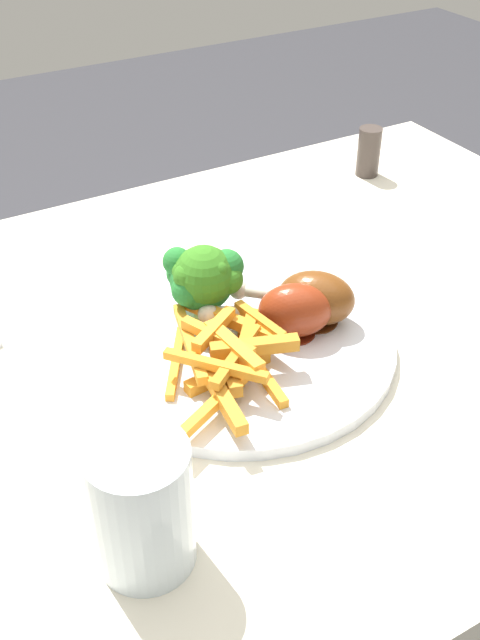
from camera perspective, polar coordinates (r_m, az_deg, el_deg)
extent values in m
cube|color=silver|center=(0.74, 2.47, -1.16)|extent=(0.91, 0.67, 0.03)
cylinder|color=#ACA695|center=(1.33, 10.35, -2.00)|extent=(0.06, 0.06, 0.69)
cylinder|color=silver|center=(0.70, 0.00, -1.72)|extent=(0.29, 0.29, 0.01)
cylinder|color=#7EB649|center=(0.72, -2.82, 0.88)|extent=(0.02, 0.02, 0.02)
sphere|color=#24742D|center=(0.70, -2.90, 3.06)|extent=(0.06, 0.06, 0.06)
sphere|color=#24742D|center=(0.71, -4.36, 3.53)|extent=(0.03, 0.03, 0.03)
sphere|color=#24742D|center=(0.69, -1.02, 4.08)|extent=(0.03, 0.03, 0.03)
sphere|color=#24742D|center=(0.70, -1.72, 3.49)|extent=(0.02, 0.02, 0.02)
sphere|color=#24742D|center=(0.68, -3.91, 2.29)|extent=(0.03, 0.03, 0.03)
sphere|color=#24742D|center=(0.70, -4.77, 4.42)|extent=(0.03, 0.03, 0.03)
cylinder|color=#88B053|center=(0.71, -2.66, 0.95)|extent=(0.02, 0.02, 0.03)
sphere|color=#34761D|center=(0.69, -2.74, 3.35)|extent=(0.06, 0.06, 0.06)
sphere|color=#34761D|center=(0.67, -1.63, 3.79)|extent=(0.02, 0.02, 0.02)
sphere|color=#34761D|center=(0.69, -0.89, 3.10)|extent=(0.03, 0.03, 0.03)
sphere|color=#34761D|center=(0.68, -4.00, 3.30)|extent=(0.03, 0.03, 0.03)
sphere|color=#34761D|center=(0.69, -4.32, 3.65)|extent=(0.02, 0.02, 0.02)
cube|color=orange|center=(0.65, -0.90, -3.91)|extent=(0.08, 0.02, 0.01)
cube|color=orange|center=(0.62, -1.86, -3.45)|extent=(0.06, 0.08, 0.01)
cube|color=orange|center=(0.65, -1.18, -2.85)|extent=(0.04, 0.09, 0.01)
cube|color=orange|center=(0.67, 0.14, -2.40)|extent=(0.05, 0.07, 0.01)
cube|color=orange|center=(0.66, -3.81, -1.70)|extent=(0.04, 0.11, 0.01)
cube|color=orange|center=(0.61, -1.30, -5.90)|extent=(0.02, 0.08, 0.01)
cube|color=orange|center=(0.65, -1.98, -0.68)|extent=(0.06, 0.04, 0.01)
cube|color=orange|center=(0.66, -4.87, -3.20)|extent=(0.06, 0.08, 0.01)
cube|color=orange|center=(0.65, -1.70, -1.34)|extent=(0.04, 0.07, 0.01)
cube|color=orange|center=(0.65, 1.56, -3.89)|extent=(0.02, 0.09, 0.01)
cube|color=#F99E2B|center=(0.63, -0.47, -2.06)|extent=(0.02, 0.08, 0.01)
cube|color=orange|center=(0.64, 1.11, -2.03)|extent=(0.08, 0.04, 0.01)
cube|color=#C57D22|center=(0.65, 0.54, -1.21)|extent=(0.05, 0.06, 0.01)
cube|color=orange|center=(0.67, 1.50, -0.04)|extent=(0.02, 0.06, 0.01)
cube|color=orange|center=(0.68, -0.98, 0.09)|extent=(0.05, 0.10, 0.01)
cube|color=#C67D22|center=(0.63, -0.27, -2.73)|extent=(0.07, 0.06, 0.01)
cube|color=#F99F2B|center=(0.61, -1.89, -6.30)|extent=(0.09, 0.05, 0.01)
cylinder|color=#4B220C|center=(0.72, 5.66, 0.02)|extent=(0.04, 0.04, 0.00)
ellipsoid|color=brown|center=(0.70, 5.78, 1.66)|extent=(0.09, 0.09, 0.05)
cylinder|color=beige|center=(0.71, 1.23, 2.14)|extent=(0.03, 0.03, 0.01)
sphere|color=silver|center=(0.72, -0.12, 2.33)|extent=(0.02, 0.02, 0.02)
cylinder|color=#621C0C|center=(0.70, 4.18, -0.90)|extent=(0.04, 0.04, 0.00)
ellipsoid|color=maroon|center=(0.69, 4.27, 0.77)|extent=(0.08, 0.07, 0.05)
cylinder|color=beige|center=(0.69, -0.67, 0.57)|extent=(0.04, 0.03, 0.01)
sphere|color=silver|center=(0.69, -2.54, 0.56)|extent=(0.02, 0.02, 0.02)
cylinder|color=silver|center=(0.51, -7.43, -13.81)|extent=(0.07, 0.07, 0.10)
cylinder|color=#423833|center=(1.02, 9.70, 12.42)|extent=(0.03, 0.03, 0.06)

